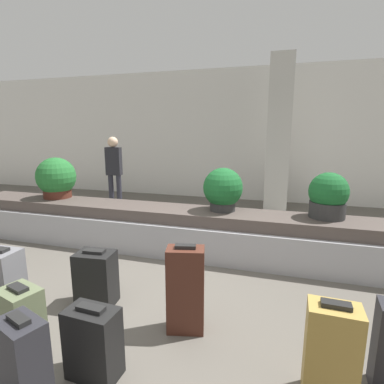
{
  "coord_description": "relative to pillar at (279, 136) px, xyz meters",
  "views": [
    {
      "loc": [
        1.16,
        -2.32,
        1.7
      ],
      "look_at": [
        0.0,
        1.56,
        0.88
      ],
      "focal_mm": 28.0,
      "sensor_mm": 36.0,
      "label": 1
    }
  ],
  "objects": [
    {
      "name": "back_wall",
      "position": [
        -1.08,
        1.01,
        0.0
      ],
      "size": [
        18.0,
        0.06,
        3.2
      ],
      "color": "silver",
      "rests_on": "ground_plane"
    },
    {
      "name": "suitcase_0",
      "position": [
        -1.61,
        -4.17,
        -1.33
      ],
      "size": [
        0.39,
        0.3,
        0.57
      ],
      "rotation": [
        0.0,
        0.0,
        0.1
      ],
      "color": "black",
      "rests_on": "ground_plane"
    },
    {
      "name": "carousel",
      "position": [
        -1.08,
        -2.64,
        -1.3
      ],
      "size": [
        7.7,
        0.77,
        0.63
      ],
      "color": "#9E9EA3",
      "rests_on": "ground_plane"
    },
    {
      "name": "suitcase_6",
      "position": [
        -0.64,
        -4.3,
        -1.22
      ],
      "size": [
        0.35,
        0.26,
        0.78
      ],
      "rotation": [
        0.0,
        0.0,
        0.23
      ],
      "color": "#472319",
      "rests_on": "ground_plane"
    },
    {
      "name": "suitcase_2",
      "position": [
        -2.37,
        -4.55,
        -1.29
      ],
      "size": [
        0.34,
        0.27,
        0.65
      ],
      "rotation": [
        0.0,
        0.0,
        0.03
      ],
      "color": "slate",
      "rests_on": "ground_plane"
    },
    {
      "name": "potted_plant_1",
      "position": [
        0.67,
        -2.52,
        -0.7
      ],
      "size": [
        0.48,
        0.48,
        0.58
      ],
      "color": "#2D2D2D",
      "rests_on": "carousel"
    },
    {
      "name": "potted_plant_2",
      "position": [
        -0.66,
        -2.56,
        -0.68
      ],
      "size": [
        0.54,
        0.54,
        0.59
      ],
      "color": "#2D2D2D",
      "rests_on": "carousel"
    },
    {
      "name": "suitcase_1",
      "position": [
        -1.31,
        -5.34,
        -1.28
      ],
      "size": [
        0.34,
        0.28,
        0.66
      ],
      "rotation": [
        0.0,
        0.0,
        -0.33
      ],
      "color": "#232328",
      "rests_on": "ground_plane"
    },
    {
      "name": "suitcase_5",
      "position": [
        -1.87,
        -4.83,
        -1.37
      ],
      "size": [
        0.38,
        0.33,
        0.49
      ],
      "rotation": [
        0.0,
        0.0,
        -0.28
      ],
      "color": "#5B6647",
      "rests_on": "ground_plane"
    },
    {
      "name": "potted_plant_0",
      "position": [
        -3.43,
        -2.52,
        -0.66
      ],
      "size": [
        0.62,
        0.62,
        0.66
      ],
      "color": "#4C2319",
      "rests_on": "carousel"
    },
    {
      "name": "suitcase_3",
      "position": [
        0.44,
        -4.7,
        -1.27
      ],
      "size": [
        0.32,
        0.22,
        0.69
      ],
      "rotation": [
        0.0,
        0.0,
        -0.04
      ],
      "color": "#A3843D",
      "rests_on": "ground_plane"
    },
    {
      "name": "traveler_0",
      "position": [
        -3.42,
        -0.76,
        -0.66
      ],
      "size": [
        0.34,
        0.23,
        1.59
      ],
      "rotation": [
        0.0,
        0.0,
        -2.99
      ],
      "color": "#282833",
      "rests_on": "ground_plane"
    },
    {
      "name": "ground_plane",
      "position": [
        -1.08,
        -4.2,
        -1.6
      ],
      "size": [
        18.0,
        18.0,
        0.0
      ],
      "primitive_type": "plane",
      "color": "#59544C"
    },
    {
      "name": "pillar",
      "position": [
        0.0,
        0.0,
        0.0
      ],
      "size": [
        0.47,
        0.47,
        3.2
      ],
      "color": "beige",
      "rests_on": "ground_plane"
    },
    {
      "name": "suitcase_7",
      "position": [
        -1.1,
        -4.96,
        -1.34
      ],
      "size": [
        0.37,
        0.24,
        0.54
      ],
      "rotation": [
        0.0,
        0.0,
        -0.05
      ],
      "color": "black",
      "rests_on": "ground_plane"
    }
  ]
}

